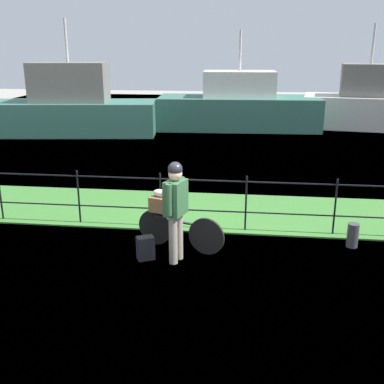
{
  "coord_description": "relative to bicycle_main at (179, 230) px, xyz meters",
  "views": [
    {
      "loc": [
        0.81,
        -6.57,
        3.41
      ],
      "look_at": [
        -0.15,
        1.33,
        0.9
      ],
      "focal_mm": 43.62,
      "sensor_mm": 36.0,
      "label": 1
    }
  ],
  "objects": [
    {
      "name": "moored_boat_near",
      "position": [
        0.68,
        12.51,
        0.56
      ],
      "size": [
        6.8,
        2.71,
        3.99
      ],
      "color": "#336656",
      "rests_on": "ground"
    },
    {
      "name": "moored_boat_far",
      "position": [
        -5.87,
        10.45,
        0.67
      ],
      "size": [
        6.84,
        3.01,
        4.38
      ],
      "color": "#336656",
      "rests_on": "ground"
    },
    {
      "name": "wooden_crate",
      "position": [
        -0.34,
        0.11,
        0.43
      ],
      "size": [
        0.41,
        0.37,
        0.26
      ],
      "primitive_type": "cube",
      "rotation": [
        0.0,
        0.0,
        -0.32
      ],
      "color": "brown",
      "rests_on": "bicycle_main"
    },
    {
      "name": "terrier_dog",
      "position": [
        -0.32,
        0.1,
        0.64
      ],
      "size": [
        0.32,
        0.22,
        0.18
      ],
      "color": "silver",
      "rests_on": "wooden_crate"
    },
    {
      "name": "cyclist_person",
      "position": [
        0.02,
        -0.48,
        0.66
      ],
      "size": [
        0.37,
        0.52,
        1.68
      ],
      "color": "gray",
      "rests_on": "ground"
    },
    {
      "name": "iron_fence",
      "position": [
        0.31,
        0.95,
        0.29
      ],
      "size": [
        18.04,
        0.04,
        1.1
      ],
      "color": "black",
      "rests_on": "ground"
    },
    {
      "name": "bicycle_main",
      "position": [
        0.0,
        0.0,
        0.0
      ],
      "size": [
        1.57,
        0.56,
        0.65
      ],
      "color": "black",
      "rests_on": "ground"
    },
    {
      "name": "moored_boat_mid",
      "position": [
        6.09,
        13.39,
        0.64
      ],
      "size": [
        5.43,
        3.02,
        4.27
      ],
      "color": "silver",
      "rests_on": "ground"
    },
    {
      "name": "backpack_on_paving",
      "position": [
        -0.5,
        -0.48,
        -0.14
      ],
      "size": [
        0.33,
        0.29,
        0.4
      ],
      "primitive_type": "cube",
      "rotation": [
        0.0,
        0.0,
        0.47
      ],
      "color": "black",
      "rests_on": "ground"
    },
    {
      "name": "harbor_water",
      "position": [
        0.31,
        11.21,
        -0.34
      ],
      "size": [
        30.0,
        30.0,
        0.0
      ],
      "primitive_type": "plane",
      "color": "#60849E",
      "rests_on": "ground"
    },
    {
      "name": "mooring_bollard",
      "position": [
        3.02,
        0.45,
        -0.13
      ],
      "size": [
        0.2,
        0.2,
        0.43
      ],
      "primitive_type": "cylinder",
      "color": "#38383D",
      "rests_on": "ground"
    },
    {
      "name": "ground_plane",
      "position": [
        0.31,
        -0.85,
        -0.34
      ],
      "size": [
        60.0,
        60.0,
        0.0
      ],
      "primitive_type": "plane",
      "color": "gray"
    },
    {
      "name": "grass_strip",
      "position": [
        0.31,
        1.96,
        -0.33
      ],
      "size": [
        27.0,
        2.4,
        0.03
      ],
      "primitive_type": "cube",
      "color": "#38702D",
      "rests_on": "ground"
    }
  ]
}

